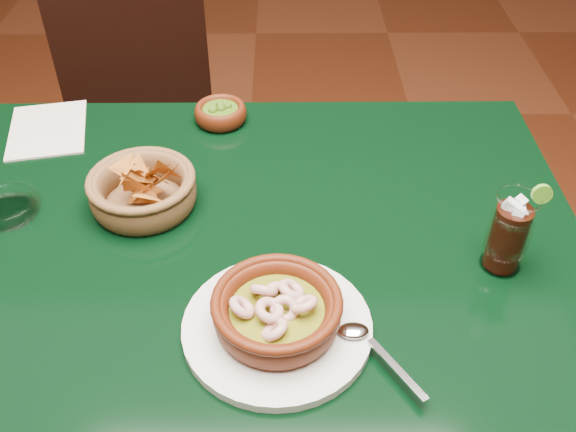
{
  "coord_description": "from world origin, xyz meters",
  "views": [
    {
      "loc": [
        0.13,
        -0.72,
        1.42
      ],
      "look_at": [
        0.14,
        -0.02,
        0.81
      ],
      "focal_mm": 40.0,
      "sensor_mm": 36.0,
      "label": 1
    }
  ],
  "objects_px": {
    "dining_table": "(203,282)",
    "cola_drink": "(509,233)",
    "shrimp_plate": "(277,315)",
    "dining_chair": "(146,128)",
    "chip_basket": "(143,190)"
  },
  "relations": [
    {
      "from": "chip_basket",
      "to": "shrimp_plate",
      "type": "bearing_deg",
      "value": -50.44
    },
    {
      "from": "dining_chair",
      "to": "cola_drink",
      "type": "xyz_separation_m",
      "value": [
        0.68,
        -0.77,
        0.32
      ]
    },
    {
      "from": "dining_table",
      "to": "shrimp_plate",
      "type": "xyz_separation_m",
      "value": [
        0.12,
        -0.18,
        0.13
      ]
    },
    {
      "from": "dining_table",
      "to": "cola_drink",
      "type": "xyz_separation_m",
      "value": [
        0.45,
        -0.06,
        0.16
      ]
    },
    {
      "from": "dining_chair",
      "to": "cola_drink",
      "type": "relative_size",
      "value": 6.08
    },
    {
      "from": "shrimp_plate",
      "to": "cola_drink",
      "type": "distance_m",
      "value": 0.35
    },
    {
      "from": "chip_basket",
      "to": "cola_drink",
      "type": "xyz_separation_m",
      "value": [
        0.54,
        -0.14,
        0.03
      ]
    },
    {
      "from": "shrimp_plate",
      "to": "cola_drink",
      "type": "xyz_separation_m",
      "value": [
        0.33,
        0.12,
        0.03
      ]
    },
    {
      "from": "dining_table",
      "to": "cola_drink",
      "type": "relative_size",
      "value": 8.17
    },
    {
      "from": "cola_drink",
      "to": "chip_basket",
      "type": "bearing_deg",
      "value": 165.33
    },
    {
      "from": "chip_basket",
      "to": "dining_chair",
      "type": "bearing_deg",
      "value": 102.3
    },
    {
      "from": "dining_chair",
      "to": "cola_drink",
      "type": "bearing_deg",
      "value": -48.55
    },
    {
      "from": "dining_chair",
      "to": "cola_drink",
      "type": "height_order",
      "value": "cola_drink"
    },
    {
      "from": "dining_table",
      "to": "chip_basket",
      "type": "relative_size",
      "value": 5.86
    },
    {
      "from": "shrimp_plate",
      "to": "chip_basket",
      "type": "relative_size",
      "value": 1.48
    }
  ]
}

